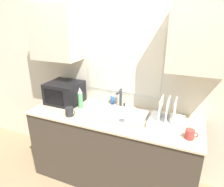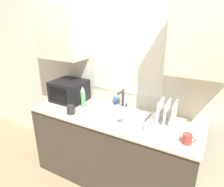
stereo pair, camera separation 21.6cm
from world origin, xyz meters
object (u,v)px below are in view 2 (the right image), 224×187
Objects in this scene: microwave at (69,91)px; dish_rack at (167,122)px; wine_glass at (123,113)px; spray_bottle at (83,97)px; soap_bottle at (115,100)px; mug_near_sink at (71,110)px; faucet at (123,98)px.

dish_rack is (1.32, -0.09, -0.07)m from microwave.
microwave is 2.15× the size of wine_glass.
microwave is 0.28m from spray_bottle.
soap_bottle reaches higher than mug_near_sink.
faucet is at bearing 43.63° from mug_near_sink.
soap_bottle is at bearing 126.03° from wine_glass.
spray_bottle reaches higher than soap_bottle.
dish_rack reaches higher than spray_bottle.
spray_bottle is at bearing 178.58° from dish_rack.
dish_rack is at bearing 23.02° from wine_glass.
mug_near_sink is at bearing -136.37° from faucet.
faucet is 0.57× the size of microwave.
mug_near_sink is at bearing -90.00° from spray_bottle.
microwave is at bearing -170.12° from faucet.
spray_bottle is 2.17× the size of mug_near_sink.
wine_glass is (0.19, -0.39, 0.01)m from faucet.
wine_glass is at bearing -156.98° from dish_rack.
microwave is 1.22× the size of dish_rack.
mug_near_sink is at bearing -168.44° from dish_rack.
faucet reaches higher than wine_glass.
microwave is at bearing 131.42° from mug_near_sink.
soap_bottle is at bearing 55.69° from mug_near_sink.
spray_bottle is 0.25m from mug_near_sink.
faucet reaches higher than soap_bottle.
faucet is 0.64m from dish_rack.
mug_near_sink is 0.66m from wine_glass.
microwave reaches higher than wine_glass.
wine_glass is (0.92, -0.26, 0.01)m from microwave.
dish_rack is at bearing -3.98° from microwave.
faucet is 1.97× the size of mug_near_sink.
wine_glass is (0.32, -0.44, 0.09)m from soap_bottle.
dish_rack is 1.76× the size of wine_glass.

